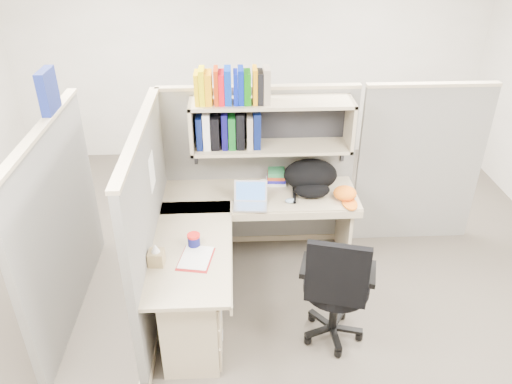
{
  "coord_description": "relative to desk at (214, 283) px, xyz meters",
  "views": [
    {
      "loc": [
        -0.22,
        -3.3,
        2.99
      ],
      "look_at": [
        -0.05,
        0.25,
        0.94
      ],
      "focal_mm": 35.0,
      "sensor_mm": 36.0,
      "label": 1
    }
  ],
  "objects": [
    {
      "name": "ground",
      "position": [
        0.41,
        0.29,
        -0.44
      ],
      "size": [
        6.0,
        6.0,
        0.0
      ],
      "primitive_type": "plane",
      "color": "#3A342D",
      "rests_on": "ground"
    },
    {
      "name": "room_shell",
      "position": [
        0.41,
        0.29,
        1.18
      ],
      "size": [
        6.0,
        6.0,
        6.0
      ],
      "color": "#B3AEA2",
      "rests_on": "ground"
    },
    {
      "name": "cubicle",
      "position": [
        0.04,
        0.74,
        0.47
      ],
      "size": [
        3.79,
        1.84,
        1.95
      ],
      "color": "#5D5D59",
      "rests_on": "ground"
    },
    {
      "name": "desk",
      "position": [
        0.0,
        0.0,
        0.0
      ],
      "size": [
        1.74,
        1.75,
        0.73
      ],
      "color": "gray",
      "rests_on": "ground"
    },
    {
      "name": "laptop",
      "position": [
        0.31,
        0.64,
        0.39
      ],
      "size": [
        0.31,
        0.31,
        0.21
      ],
      "primitive_type": null,
      "rotation": [
        0.0,
        0.0,
        -0.07
      ],
      "color": "silver",
      "rests_on": "desk"
    },
    {
      "name": "backpack",
      "position": [
        0.87,
        0.87,
        0.43
      ],
      "size": [
        0.59,
        0.53,
        0.29
      ],
      "primitive_type": null,
      "rotation": [
        0.0,
        0.0,
        -0.38
      ],
      "color": "black",
      "rests_on": "desk"
    },
    {
      "name": "orange_cap",
      "position": [
        1.15,
        0.74,
        0.35
      ],
      "size": [
        0.25,
        0.28,
        0.11
      ],
      "primitive_type": null,
      "rotation": [
        0.0,
        0.0,
        0.23
      ],
      "color": "orange",
      "rests_on": "desk"
    },
    {
      "name": "snack_canister",
      "position": [
        -0.14,
        0.1,
        0.34
      ],
      "size": [
        0.1,
        0.1,
        0.1
      ],
      "color": "#0F1158",
      "rests_on": "desk"
    },
    {
      "name": "tissue_box",
      "position": [
        -0.4,
        -0.11,
        0.38
      ],
      "size": [
        0.12,
        0.12,
        0.17
      ],
      "primitive_type": null,
      "rotation": [
        0.0,
        0.0,
        -0.07
      ],
      "color": "#9D8659",
      "rests_on": "desk"
    },
    {
      "name": "mouse",
      "position": [
        0.66,
        0.7,
        0.31
      ],
      "size": [
        0.11,
        0.09,
        0.04
      ],
      "primitive_type": "ellipsoid",
      "rotation": [
        0.0,
        0.0,
        -0.33
      ],
      "color": "#809DB6",
      "rests_on": "desk"
    },
    {
      "name": "paper_cup",
      "position": [
        0.44,
        0.95,
        0.34
      ],
      "size": [
        0.07,
        0.07,
        0.09
      ],
      "primitive_type": "cylinder",
      "rotation": [
        0.0,
        0.0,
        0.23
      ],
      "color": "white",
      "rests_on": "desk"
    },
    {
      "name": "book_stack",
      "position": [
        0.57,
        1.1,
        0.35
      ],
      "size": [
        0.2,
        0.26,
        0.12
      ],
      "primitive_type": null,
      "rotation": [
        0.0,
        0.0,
        -0.08
      ],
      "color": "slate",
      "rests_on": "desk"
    },
    {
      "name": "loose_paper",
      "position": [
        -0.12,
        -0.05,
        0.29
      ],
      "size": [
        0.26,
        0.32,
        0.0
      ],
      "primitive_type": null,
      "rotation": [
        0.0,
        0.0,
        -0.18
      ],
      "color": "silver",
      "rests_on": "desk"
    },
    {
      "name": "task_chair",
      "position": [
        0.91,
        -0.21,
        -0.07
      ],
      "size": [
        0.6,
        0.55,
        1.05
      ],
      "color": "black",
      "rests_on": "ground"
    }
  ]
}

